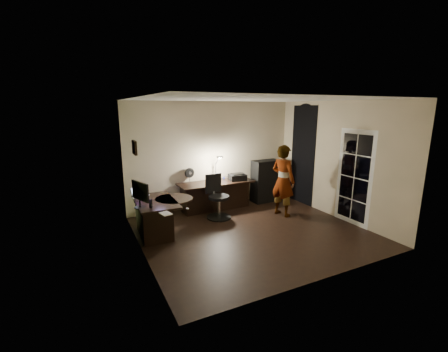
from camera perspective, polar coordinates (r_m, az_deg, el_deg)
name	(u,v)px	position (r m, az deg, el deg)	size (l,w,h in m)	color
floor	(252,232)	(6.42, 5.44, -10.54)	(4.50, 4.00, 0.01)	black
ceiling	(255,99)	(5.90, 6.02, 14.41)	(4.50, 4.00, 0.01)	silver
wall_back	(213,155)	(7.76, -2.13, 4.04)	(4.50, 0.01, 2.70)	#C1B191
wall_front	(329,194)	(4.49, 19.35, -3.25)	(4.50, 0.01, 2.70)	#C1B191
wall_left	(139,181)	(5.21, -15.87, -0.83)	(0.01, 4.00, 2.70)	#C1B191
wall_right	(337,160)	(7.44, 20.66, 2.84)	(0.01, 4.00, 2.70)	#C1B191
green_wall_overlay	(140,180)	(5.21, -15.71, -0.82)	(0.00, 4.00, 2.70)	#4A5B28
arched_doorway	(303,155)	(8.25, 14.77, 3.80)	(0.01, 0.90, 2.60)	black
french_door	(354,178)	(7.12, 23.56, -0.29)	(0.02, 0.92, 2.10)	white
framed_picture	(134,148)	(5.56, -16.69, 5.21)	(0.04, 0.30, 0.25)	black
desk_left	(156,218)	(6.29, -12.79, -7.74)	(0.77, 1.25, 0.72)	black
desk_right	(216,196)	(7.61, -1.48, -3.78)	(1.92, 0.67, 0.72)	black
cabinet	(266,181)	(8.31, 7.95, -0.93)	(0.77, 0.38, 1.15)	black
laptop_stand	(139,199)	(6.27, -15.81, -4.20)	(0.23, 0.19, 0.09)	silver
laptop	(141,191)	(6.24, -15.54, -2.83)	(0.31, 0.29, 0.21)	silver
monitor	(140,199)	(5.82, -15.78, -4.15)	(0.11, 0.55, 0.36)	black
mouse	(187,209)	(5.61, -6.99, -6.17)	(0.06, 0.08, 0.03)	silver
phone	(172,200)	(6.18, -9.81, -4.56)	(0.06, 0.12, 0.01)	black
pen	(173,199)	(6.24, -9.69, -4.38)	(0.01, 0.13, 0.01)	black
speaker	(151,204)	(5.77, -13.77, -5.14)	(0.07, 0.07, 0.18)	black
notepad	(166,214)	(5.44, -11.04, -7.04)	(0.17, 0.23, 0.01)	silver
desk_fan	(189,175)	(7.51, -6.60, 0.12)	(0.24, 0.13, 0.38)	black
headphones	(226,178)	(7.85, 0.43, -0.32)	(0.19, 0.08, 0.09)	#0F1B98
printer	(237,177)	(7.71, 2.56, -0.21)	(0.42, 0.33, 0.19)	black
desk_lamp	(216,167)	(7.65, -1.60, 1.74)	(0.17, 0.33, 0.72)	black
office_chair	(219,197)	(6.97, -0.99, -4.02)	(0.57, 0.57, 1.03)	black
person	(283,181)	(7.23, 11.19, -0.87)	(0.61, 0.41, 1.71)	#D8A88C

